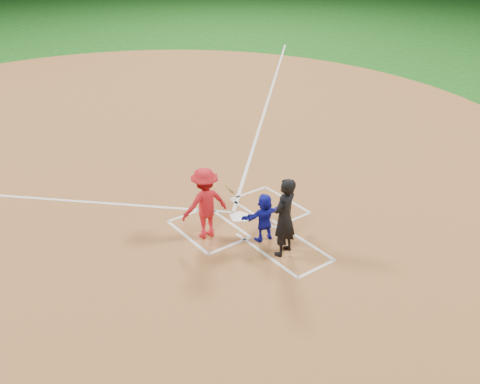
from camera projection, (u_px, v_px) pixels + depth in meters
ground at (240, 217)px, 13.67m from camera, size 120.00×120.00×0.00m
home_plate_dirt at (133, 145)px, 17.92m from camera, size 28.00×28.00×0.01m
home_plate at (240, 217)px, 13.66m from camera, size 0.60×0.60×0.02m
catcher at (264, 217)px, 12.48m from camera, size 1.15×0.51×1.19m
umpire at (284, 217)px, 11.80m from camera, size 0.78×0.62×1.88m
chalk_markings at (143, 151)px, 17.41m from camera, size 28.35×17.32×0.01m
batter_at_plate at (205, 203)px, 12.48m from camera, size 1.41×0.94×1.77m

